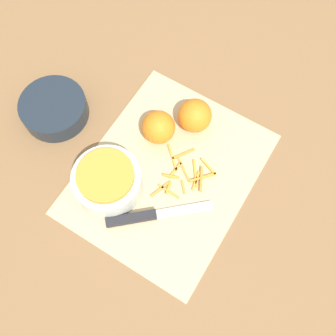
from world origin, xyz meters
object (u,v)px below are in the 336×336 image
knife (142,217)px  orange_right (195,116)px  bowl_speckled (107,181)px  orange_left (158,127)px  bowl_dark (54,109)px

knife → orange_right: (0.26, 0.02, 0.03)m
bowl_speckled → orange_left: 0.17m
bowl_dark → knife: bearing=-109.2°
knife → bowl_speckled: bearing=125.5°
bowl_dark → orange_left: 0.26m
bowl_dark → orange_right: (0.15, -0.30, 0.02)m
bowl_speckled → knife: size_ratio=0.79×
orange_right → bowl_dark: bearing=116.3°
orange_left → bowl_dark: bearing=107.9°
bowl_speckled → bowl_dark: 0.24m
bowl_dark → orange_left: (0.08, -0.25, 0.02)m
bowl_speckled → bowl_dark: (0.09, 0.22, -0.02)m
bowl_dark → bowl_speckled: bearing=-111.9°
bowl_dark → knife: size_ratio=0.84×
orange_right → knife: bearing=-175.7°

